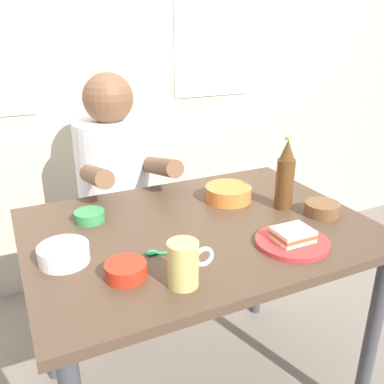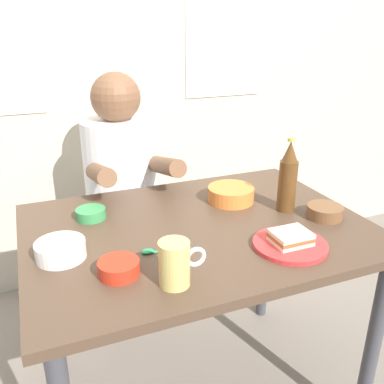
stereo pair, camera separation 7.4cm
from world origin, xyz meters
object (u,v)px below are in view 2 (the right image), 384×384
at_px(sandwich, 291,237).
at_px(stool, 126,248).
at_px(plate_orange, 290,245).
at_px(beer_mug, 175,263).
at_px(rice_bowl_white, 60,249).
at_px(person_seated, 121,166).
at_px(beer_bottle, 288,179).
at_px(dining_table, 198,251).

bearing_deg(sandwich, stool, 109.72).
xyz_separation_m(plate_orange, sandwich, (-0.00, 0.00, 0.02)).
relative_size(plate_orange, sandwich, 2.00).
distance_m(beer_mug, rice_bowl_white, 0.35).
bearing_deg(person_seated, sandwich, -70.04).
bearing_deg(beer_mug, sandwich, 7.59).
bearing_deg(beer_bottle, plate_orange, -121.13).
distance_m(plate_orange, beer_mug, 0.38).
relative_size(dining_table, stool, 2.44).
xyz_separation_m(sandwich, rice_bowl_white, (-0.63, 0.19, -0.00)).
distance_m(person_seated, sandwich, 0.90).
distance_m(person_seated, beer_bottle, 0.77).
height_order(dining_table, plate_orange, plate_orange).
relative_size(dining_table, plate_orange, 5.00).
bearing_deg(plate_orange, beer_bottle, 58.87).
height_order(person_seated, sandwich, person_seated).
relative_size(dining_table, person_seated, 1.53).
distance_m(sandwich, rice_bowl_white, 0.66).
relative_size(dining_table, sandwich, 10.00).
distance_m(dining_table, stool, 0.71).
height_order(stool, rice_bowl_white, rice_bowl_white).
bearing_deg(rice_bowl_white, dining_table, 5.32).
height_order(dining_table, sandwich, sandwich).
height_order(stool, sandwich, sandwich).
bearing_deg(beer_mug, beer_bottle, 28.31).
xyz_separation_m(beer_bottle, rice_bowl_white, (-0.77, -0.04, -0.09)).
height_order(dining_table, rice_bowl_white, rice_bowl_white).
bearing_deg(sandwich, beer_mug, -172.41).
bearing_deg(beer_mug, rice_bowl_white, 136.75).
relative_size(beer_bottle, rice_bowl_white, 1.87).
bearing_deg(rice_bowl_white, beer_bottle, 2.75).
bearing_deg(beer_mug, stool, 85.66).
xyz_separation_m(person_seated, beer_bottle, (0.45, -0.62, 0.09)).
distance_m(dining_table, plate_orange, 0.32).
bearing_deg(sandwich, dining_table, 130.76).
relative_size(person_seated, sandwich, 6.54).
relative_size(stool, person_seated, 0.63).
bearing_deg(stool, sandwich, -70.28).
relative_size(dining_table, rice_bowl_white, 7.86).
bearing_deg(plate_orange, sandwich, 180.00).
xyz_separation_m(dining_table, person_seated, (-0.11, 0.62, 0.12)).
bearing_deg(person_seated, rice_bowl_white, -116.22).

